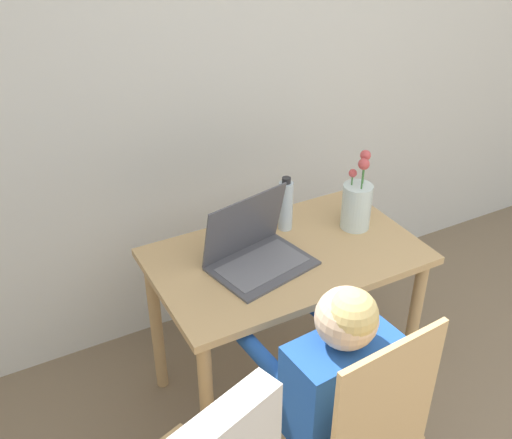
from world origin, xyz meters
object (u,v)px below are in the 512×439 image
at_px(laptop, 255,249).
at_px(flower_vase, 357,203).
at_px(water_bottle, 286,205).
at_px(chair_occupied, 351,431).
at_px(person_seated, 330,372).

xyz_separation_m(laptop, flower_vase, (0.48, 0.03, 0.05)).
bearing_deg(water_bottle, laptop, -145.32).
height_order(chair_occupied, person_seated, person_seated).
bearing_deg(person_seated, water_bottle, -113.95).
distance_m(person_seated, laptop, 0.55).
bearing_deg(chair_occupied, water_bottle, -110.54).
relative_size(laptop, water_bottle, 1.76).
height_order(chair_occupied, laptop, laptop).
bearing_deg(laptop, water_bottle, 22.37).
bearing_deg(flower_vase, water_bottle, 154.10).
bearing_deg(chair_occupied, flower_vase, -130.23).
bearing_deg(water_bottle, chair_occupied, -105.77).
distance_m(chair_occupied, water_bottle, 0.91).
relative_size(person_seated, flower_vase, 2.97).
relative_size(laptop, flower_vase, 1.22).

